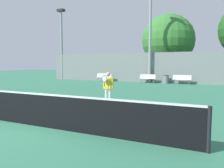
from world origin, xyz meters
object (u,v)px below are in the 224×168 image
(bench_courtside_near, at_px, (147,78))
(light_pole_far_right, at_px, (62,39))
(light_pole_near_left, at_px, (150,27))
(trash_bin, at_px, (166,79))
(bench_courtside_far, at_px, (104,76))
(tennis_player, at_px, (108,86))
(tennis_net, at_px, (32,109))
(tree_green_broad, at_px, (168,41))
(bench_adjacent_court, at_px, (182,78))

(bench_courtside_near, height_order, light_pole_far_right, light_pole_far_right)
(bench_courtside_near, height_order, light_pole_near_left, light_pole_near_left)
(trash_bin, bearing_deg, light_pole_near_left, 171.59)
(light_pole_near_left, bearing_deg, bench_courtside_near, -108.82)
(bench_courtside_far, xyz_separation_m, light_pole_near_left, (5.14, 0.35, 5.12))
(light_pole_near_left, bearing_deg, tennis_player, -83.29)
(bench_courtside_near, bearing_deg, tennis_player, -82.58)
(tennis_net, xyz_separation_m, light_pole_far_right, (-12.26, 17.40, 4.52))
(tennis_net, distance_m, bench_courtside_far, 17.72)
(bench_courtside_far, xyz_separation_m, trash_bin, (6.86, 0.09, -0.14))
(bench_courtside_near, xyz_separation_m, trash_bin, (1.84, 0.09, -0.14))
(tennis_player, relative_size, light_pole_far_right, 0.18)
(tennis_net, xyz_separation_m, tree_green_broad, (0.19, 21.45, 4.18))
(light_pole_near_left, bearing_deg, bench_courtside_far, -176.13)
(tennis_net, relative_size, trash_bin, 12.50)
(tree_green_broad, bearing_deg, bench_adjacent_court, -64.38)
(trash_bin, xyz_separation_m, tree_green_broad, (-0.73, 4.66, 4.30))
(bench_adjacent_court, distance_m, trash_bin, 1.56)
(tennis_player, distance_m, tree_green_broad, 17.82)
(tennis_net, bearing_deg, light_pole_far_right, 125.16)
(bench_courtside_near, relative_size, light_pole_near_left, 0.17)
(tennis_net, xyz_separation_m, bench_adjacent_court, (2.47, 16.70, 0.02))
(light_pole_near_left, xyz_separation_m, light_pole_far_right, (-11.45, 0.35, -0.62))
(trash_bin, bearing_deg, bench_courtside_near, -177.12)
(tree_green_broad, bearing_deg, light_pole_far_right, -161.95)
(light_pole_far_right, relative_size, tree_green_broad, 1.12)
(tennis_player, distance_m, light_pole_far_right, 19.07)
(tennis_net, height_order, bench_courtside_near, tennis_net)
(bench_courtside_far, height_order, bench_adjacent_court, same)
(bench_courtside_near, xyz_separation_m, bench_adjacent_court, (3.40, 0.00, 0.00))
(bench_adjacent_court, height_order, trash_bin, bench_adjacent_court)
(bench_adjacent_court, height_order, tree_green_broad, tree_green_broad)
(bench_adjacent_court, bearing_deg, tennis_net, -98.41)
(tennis_player, bearing_deg, light_pole_near_left, 110.25)
(tennis_net, bearing_deg, tree_green_broad, 89.50)
(tennis_net, relative_size, tree_green_broad, 1.33)
(light_pole_near_left, bearing_deg, tennis_net, -87.28)
(bench_courtside_near, distance_m, bench_courtside_far, 5.02)
(bench_courtside_near, height_order, tree_green_broad, tree_green_broad)
(tennis_net, relative_size, tennis_player, 6.57)
(tennis_player, xyz_separation_m, trash_bin, (0.20, 12.73, -0.49))
(tennis_net, xyz_separation_m, bench_courtside_far, (-5.95, 16.70, 0.02))
(bench_courtside_far, height_order, trash_bin, bench_courtside_far)
(tennis_player, distance_m, light_pole_near_left, 13.92)
(tennis_player, bearing_deg, trash_bin, 102.65)
(light_pole_near_left, relative_size, tree_green_broad, 1.26)
(light_pole_far_right, bearing_deg, trash_bin, -2.64)
(tennis_net, relative_size, light_pole_far_right, 1.19)
(tennis_player, relative_size, trash_bin, 1.90)
(tennis_player, xyz_separation_m, bench_courtside_far, (-6.66, 12.64, -0.35))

